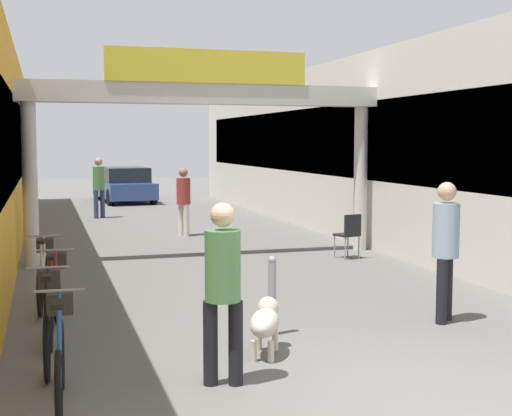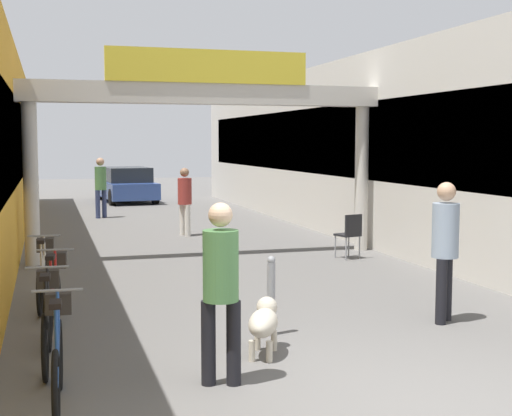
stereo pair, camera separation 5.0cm
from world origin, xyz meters
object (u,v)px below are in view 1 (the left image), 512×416
at_px(pedestrian_with_dog, 223,281).
at_px(bicycle_silver_farthest, 43,276).
at_px(bollard_post_metal, 272,295).
at_px(cafe_chair_black_nearer, 349,232).
at_px(pedestrian_elderly_walking, 99,183).
at_px(pedestrian_carrying_crate, 184,197).
at_px(bicycle_blue_nearest, 60,357).
at_px(bicycle_black_second, 48,322).
at_px(dog_on_leash, 265,321).
at_px(bicycle_red_third, 54,296).
at_px(pedestrian_companion, 446,242).
at_px(parked_car_blue, 124,185).

height_order(pedestrian_with_dog, bicycle_silver_farthest, pedestrian_with_dog).
distance_m(bollard_post_metal, cafe_chair_black_nearer, 5.79).
bearing_deg(pedestrian_elderly_walking, pedestrian_carrying_crate, -70.58).
xyz_separation_m(bicycle_blue_nearest, bicycle_black_second, (-0.09, 1.27, 0.00)).
xyz_separation_m(dog_on_leash, bicycle_silver_farthest, (-2.31, 3.06, 0.07)).
xyz_separation_m(pedestrian_elderly_walking, bicycle_red_third, (-1.51, -13.02, -0.62)).
relative_size(pedestrian_elderly_walking, bicycle_blue_nearest, 1.08).
bearing_deg(pedestrian_companion, dog_on_leash, -165.59).
height_order(bollard_post_metal, parked_car_blue, parked_car_blue).
height_order(bicycle_red_third, parked_car_blue, parked_car_blue).
distance_m(pedestrian_elderly_walking, dog_on_leash, 14.69).
xyz_separation_m(pedestrian_companion, cafe_chair_black_nearer, (0.86, 4.90, -0.50)).
relative_size(dog_on_leash, parked_car_blue, 0.20).
bearing_deg(parked_car_blue, bicycle_red_third, -98.75).
height_order(dog_on_leash, bicycle_black_second, bicycle_black_second).
height_order(pedestrian_companion, pedestrian_carrying_crate, pedestrian_companion).
distance_m(pedestrian_elderly_walking, bicycle_silver_farthest, 11.73).
distance_m(pedestrian_companion, parked_car_blue, 19.76).
height_order(pedestrian_carrying_crate, bicycle_blue_nearest, pedestrian_carrying_crate).
bearing_deg(bicycle_silver_farthest, bollard_post_metal, -41.68).
bearing_deg(bicycle_blue_nearest, pedestrian_elderly_walking, 84.49).
height_order(bicycle_black_second, cafe_chair_black_nearer, bicycle_black_second).
xyz_separation_m(pedestrian_carrying_crate, bicycle_blue_nearest, (-3.18, -10.82, -0.52)).
relative_size(bollard_post_metal, cafe_chair_black_nearer, 1.08).
xyz_separation_m(bicycle_black_second, bollard_post_metal, (2.57, 0.37, 0.05)).
xyz_separation_m(bollard_post_metal, parked_car_blue, (0.38, 19.61, 0.16)).
height_order(pedestrian_elderly_walking, parked_car_blue, pedestrian_elderly_walking).
bearing_deg(pedestrian_carrying_crate, dog_on_leash, -95.77).
bearing_deg(bollard_post_metal, cafe_chair_black_nearer, 56.80).
distance_m(bicycle_blue_nearest, cafe_chair_black_nearer, 8.61).
height_order(dog_on_leash, bicycle_red_third, bicycle_red_third).
distance_m(pedestrian_with_dog, cafe_chair_black_nearer, 7.64).
bearing_deg(bicycle_black_second, bicycle_silver_farthest, 91.04).
relative_size(bicycle_black_second, bicycle_red_third, 1.00).
xyz_separation_m(bicycle_red_third, parked_car_blue, (2.88, 18.70, 0.21)).
bearing_deg(bollard_post_metal, pedestrian_companion, -1.21).
bearing_deg(cafe_chair_black_nearer, pedestrian_with_dog, -123.07).
bearing_deg(pedestrian_with_dog, pedestrian_companion, 24.37).
bearing_deg(pedestrian_carrying_crate, pedestrian_elderly_walking, 109.42).
bearing_deg(pedestrian_carrying_crate, bicycle_blue_nearest, -106.37).
relative_size(bollard_post_metal, parked_car_blue, 0.23).
bearing_deg(pedestrian_companion, pedestrian_with_dog, -155.63).
bearing_deg(pedestrian_carrying_crate, bollard_post_metal, -94.30).
bearing_deg(bicycle_blue_nearest, bicycle_red_third, 90.28).
bearing_deg(bicycle_red_third, pedestrian_companion, -11.26).
bearing_deg(bicycle_red_third, cafe_chair_black_nearer, 34.78).
height_order(bicycle_blue_nearest, bicycle_red_third, same).
xyz_separation_m(pedestrian_with_dog, pedestrian_elderly_walking, (0.00, 15.48, 0.05)).
relative_size(bicycle_silver_farthest, parked_car_blue, 0.41).
xyz_separation_m(bicycle_black_second, cafe_chair_black_nearer, (5.75, 5.22, 0.10)).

